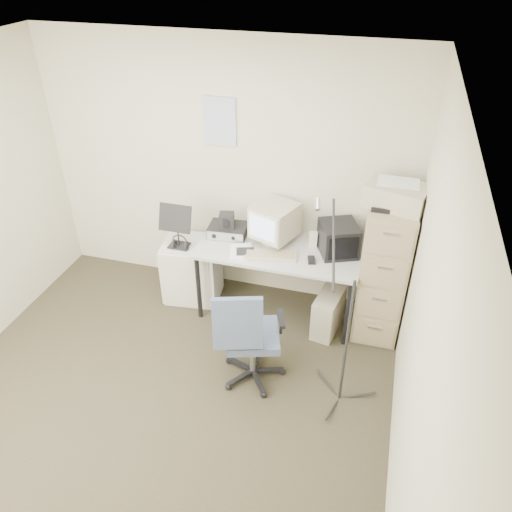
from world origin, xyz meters
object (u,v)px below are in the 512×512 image
(filing_cabinet, at_px, (384,270))
(office_chair, at_px, (253,334))
(desk, at_px, (278,280))
(side_cart, at_px, (193,270))

(filing_cabinet, bearing_deg, office_chair, -135.47)
(desk, relative_size, side_cart, 2.32)
(desk, height_order, side_cart, desk)
(filing_cabinet, distance_m, office_chair, 1.34)
(office_chair, height_order, side_cart, office_chair)
(desk, bearing_deg, office_chair, -89.70)
(filing_cabinet, distance_m, desk, 0.99)
(desk, distance_m, side_cart, 0.88)
(office_chair, bearing_deg, side_cart, 116.71)
(office_chair, bearing_deg, desk, 72.40)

